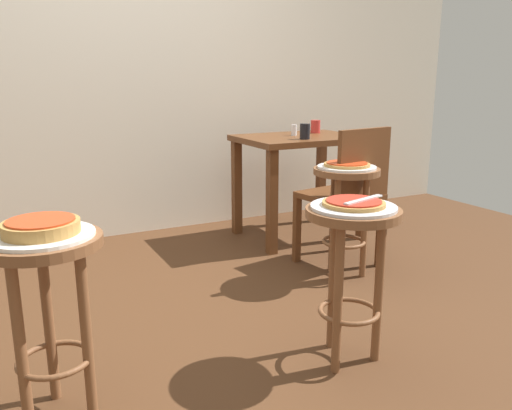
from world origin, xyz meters
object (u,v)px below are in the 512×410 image
object	(u,v)px
pizza_foreground	(354,203)
wooden_chair	(348,192)
serving_plate_leftside	(347,167)
cup_far_edge	(315,127)
stool_middle	(47,287)
dining_table	(300,155)
stool_leftside	(346,198)
stool_foreground	(352,250)
pizza_middle	(41,227)
condiment_shaker	(294,130)
serving_plate_middle	(42,235)
pizza_leftside	(347,164)
serving_plate_foreground	(354,207)
cup_near_edge	(305,131)
pizza_server_knife	(364,200)

from	to	relation	value
pizza_foreground	wooden_chair	distance (m)	1.10
serving_plate_leftside	cup_far_edge	xyz separation A→B (m)	(0.41, 0.93, 0.13)
stool_middle	cup_far_edge	bearing A→B (deg)	36.78
dining_table	cup_far_edge	bearing A→B (deg)	30.52
stool_middle	stool_leftside	world-z (taller)	same
stool_foreground	cup_far_edge	xyz separation A→B (m)	(0.94, 1.68, 0.31)
pizza_middle	condiment_shaker	bearing A→B (deg)	38.71
stool_middle	dining_table	bearing A→B (deg)	37.45
pizza_foreground	pizza_middle	size ratio (longest dim) A/B	1.02
stool_middle	serving_plate_middle	xyz separation A→B (m)	(0.00, 0.00, 0.17)
stool_middle	pizza_leftside	world-z (taller)	pizza_leftside
dining_table	wooden_chair	distance (m)	0.70
serving_plate_foreground	pizza_foreground	xyz separation A→B (m)	(0.00, 0.00, 0.02)
serving_plate_foreground	dining_table	size ratio (longest dim) A/B	0.39
wooden_chair	condiment_shaker	bearing A→B (deg)	84.84
serving_plate_middle	wooden_chair	world-z (taller)	wooden_chair
stool_leftside	condiment_shaker	world-z (taller)	condiment_shaker
stool_leftside	pizza_foreground	bearing A→B (deg)	-125.51
serving_plate_foreground	stool_middle	world-z (taller)	serving_plate_foreground
serving_plate_leftside	wooden_chair	distance (m)	0.24
serving_plate_middle	pizza_leftside	world-z (taller)	pizza_leftside
pizza_foreground	pizza_middle	world-z (taller)	pizza_middle
serving_plate_middle	stool_foreground	bearing A→B (deg)	-8.00
pizza_foreground	cup_far_edge	bearing A→B (deg)	60.68
cup_near_edge	pizza_server_knife	bearing A→B (deg)	-114.17
stool_leftside	cup_near_edge	bearing A→B (deg)	79.11
pizza_middle	pizza_server_knife	size ratio (longest dim) A/B	1.07
stool_middle	serving_plate_leftside	xyz separation A→B (m)	(1.63, 0.60, 0.17)
pizza_middle	condiment_shaker	world-z (taller)	condiment_shaker
cup_near_edge	cup_far_edge	world-z (taller)	cup_near_edge
serving_plate_leftside	cup_near_edge	size ratio (longest dim) A/B	3.17
cup_near_edge	pizza_server_knife	distance (m)	1.53
dining_table	wooden_chair	world-z (taller)	wooden_chair
dining_table	stool_middle	bearing A→B (deg)	-142.55
cup_far_edge	pizza_middle	bearing A→B (deg)	-143.22
cup_far_edge	pizza_leftside	bearing A→B (deg)	-113.68
pizza_middle	pizza_server_knife	bearing A→B (deg)	-8.78
stool_foreground	stool_middle	size ratio (longest dim) A/B	1.00
serving_plate_leftside	cup_near_edge	bearing A→B (deg)	79.11
serving_plate_foreground	pizza_foreground	world-z (taller)	pizza_foreground
wooden_chair	pizza_leftside	bearing A→B (deg)	-131.77
serving_plate_foreground	condiment_shaker	distance (m)	1.76
stool_foreground	stool_middle	bearing A→B (deg)	172.00
condiment_shaker	stool_middle	bearing A→B (deg)	-141.29
pizza_foreground	pizza_leftside	xyz separation A→B (m)	(0.54, 0.75, 0.00)
pizza_leftside	serving_plate_leftside	bearing A→B (deg)	0.00
pizza_server_knife	cup_near_edge	bearing A→B (deg)	49.74
pizza_foreground	pizza_server_knife	world-z (taller)	pizza_server_knife
stool_foreground	serving_plate_foreground	distance (m)	0.17
pizza_leftside	serving_plate_foreground	bearing A→B (deg)	-125.51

